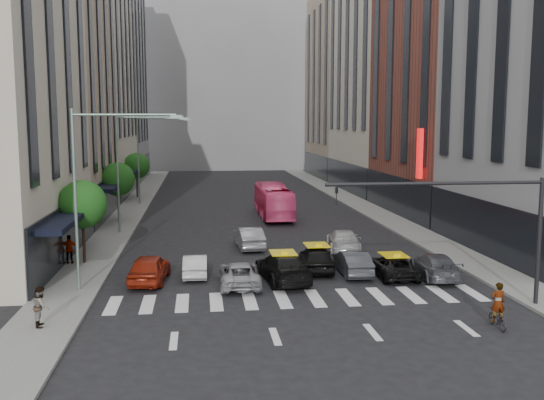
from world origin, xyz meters
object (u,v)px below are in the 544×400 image
object	(u,v)px
motorcycle	(497,319)
pedestrian_near	(41,306)
taxi_left	(283,267)
streetlamp_near	(94,175)
streetlamp_far	(148,148)
car_red	(149,268)
pedestrian_far	(70,249)
streetlamp_mid	(130,157)
taxi_center	(316,258)
car_white_front	(195,265)
bus	(273,201)

from	to	relation	value
motorcycle	pedestrian_near	bearing A→B (deg)	-4.87
taxi_left	motorcycle	bearing A→B (deg)	125.25
streetlamp_near	streetlamp_far	distance (m)	32.00
streetlamp_far	car_red	xyz separation A→B (m)	(2.42, -30.49, -5.14)
taxi_left	pedestrian_far	xyz separation A→B (m)	(-12.08, 4.93, 0.24)
streetlamp_mid	taxi_center	distance (m)	18.37
car_white_front	taxi_center	distance (m)	6.90
pedestrian_near	motorcycle	bearing A→B (deg)	-103.65
car_white_front	bus	world-z (taller)	bus
streetlamp_near	taxi_left	bearing A→B (deg)	5.10
pedestrian_near	streetlamp_mid	bearing A→B (deg)	-10.98
streetlamp_far	bus	size ratio (longest dim) A/B	0.86
streetlamp_mid	streetlamp_far	xyz separation A→B (m)	(0.00, 16.00, 0.00)
streetlamp_far	pedestrian_far	world-z (taller)	streetlamp_far
car_red	bus	size ratio (longest dim) A/B	0.43
streetlamp_far	motorcycle	world-z (taller)	streetlamp_far
streetlamp_mid	motorcycle	size ratio (longest dim) A/B	5.86
taxi_center	motorcycle	world-z (taller)	taxi_center
streetlamp_near	car_white_front	bearing A→B (deg)	27.53
streetlamp_near	motorcycle	distance (m)	19.70
taxi_center	motorcycle	bearing A→B (deg)	121.96
pedestrian_far	taxi_left	bearing A→B (deg)	154.54
streetlamp_mid	pedestrian_near	size ratio (longest dim) A/B	5.40
streetlamp_near	pedestrian_near	distance (m)	7.52
streetlamp_far	bus	distance (m)	15.50
car_white_front	bus	distance (m)	21.52
streetlamp_far	car_white_front	xyz separation A→B (m)	(4.84, -29.48, -5.29)
car_red	car_white_front	distance (m)	2.64
streetlamp_near	streetlamp_mid	bearing A→B (deg)	90.00
streetlamp_near	pedestrian_near	size ratio (longest dim) A/B	5.40
car_red	pedestrian_far	xyz separation A→B (m)	(-4.97, 4.27, 0.25)
pedestrian_far	taxi_center	bearing A→B (deg)	165.14
car_red	taxi_center	distance (m)	9.42
motorcycle	pedestrian_far	world-z (taller)	pedestrian_far
streetlamp_far	streetlamp_near	bearing A→B (deg)	-90.00
streetlamp_mid	bus	size ratio (longest dim) A/B	0.86
car_white_front	pedestrian_near	world-z (taller)	pedestrian_near
streetlamp_near	streetlamp_mid	world-z (taller)	same
car_red	streetlamp_near	bearing A→B (deg)	37.36
taxi_left	motorcycle	world-z (taller)	taxi_left
streetlamp_far	car_red	size ratio (longest dim) A/B	2.00
streetlamp_far	taxi_left	distance (m)	32.98
streetlamp_far	pedestrian_near	world-z (taller)	streetlamp_far
taxi_left	bus	world-z (taller)	bus
streetlamp_far	pedestrian_near	xyz separation A→B (m)	(-1.41, -37.51, -4.92)
streetlamp_mid	taxi_center	size ratio (longest dim) A/B	2.04
taxi_center	pedestrian_near	size ratio (longest dim) A/B	2.64
taxi_center	bus	xyz separation A→B (m)	(-0.01, 20.05, 0.71)
streetlamp_mid	motorcycle	world-z (taller)	streetlamp_mid
streetlamp_mid	pedestrian_near	world-z (taller)	streetlamp_mid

